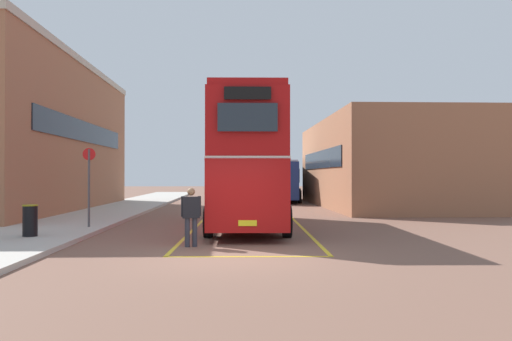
{
  "coord_description": "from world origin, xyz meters",
  "views": [
    {
      "loc": [
        0.09,
        -12.42,
        1.97
      ],
      "look_at": [
        0.92,
        8.46,
        2.16
      ],
      "focal_mm": 36.83,
      "sensor_mm": 36.0,
      "label": 1
    }
  ],
  "objects_px": {
    "double_decker_bus": "(248,161)",
    "pedestrian_boarding": "(191,213)",
    "bus_stop_sign": "(89,180)",
    "litter_bin": "(30,220)",
    "single_deck_bus": "(282,180)"
  },
  "relations": [
    {
      "from": "double_decker_bus",
      "to": "pedestrian_boarding",
      "type": "relative_size",
      "value": 6.38
    },
    {
      "from": "bus_stop_sign",
      "to": "litter_bin",
      "type": "bearing_deg",
      "value": -108.75
    },
    {
      "from": "single_deck_bus",
      "to": "litter_bin",
      "type": "height_order",
      "value": "single_deck_bus"
    },
    {
      "from": "single_deck_bus",
      "to": "litter_bin",
      "type": "bearing_deg",
      "value": -112.53
    },
    {
      "from": "single_deck_bus",
      "to": "pedestrian_boarding",
      "type": "bearing_deg",
      "value": -100.88
    },
    {
      "from": "double_decker_bus",
      "to": "pedestrian_boarding",
      "type": "distance_m",
      "value": 5.8
    },
    {
      "from": "single_deck_bus",
      "to": "litter_bin",
      "type": "distance_m",
      "value": 25.37
    },
    {
      "from": "double_decker_bus",
      "to": "single_deck_bus",
      "type": "relative_size",
      "value": 1.11
    },
    {
      "from": "double_decker_bus",
      "to": "litter_bin",
      "type": "xyz_separation_m",
      "value": [
        -6.63,
        -3.84,
        -1.9
      ]
    },
    {
      "from": "pedestrian_boarding",
      "to": "bus_stop_sign",
      "type": "distance_m",
      "value": 5.92
    },
    {
      "from": "single_deck_bus",
      "to": "bus_stop_sign",
      "type": "bearing_deg",
      "value": -113.03
    },
    {
      "from": "pedestrian_boarding",
      "to": "litter_bin",
      "type": "xyz_separation_m",
      "value": [
        -4.93,
        1.48,
        -0.31
      ]
    },
    {
      "from": "pedestrian_boarding",
      "to": "double_decker_bus",
      "type": "bearing_deg",
      "value": 72.28
    },
    {
      "from": "bus_stop_sign",
      "to": "pedestrian_boarding",
      "type": "bearing_deg",
      "value": -47.35
    },
    {
      "from": "pedestrian_boarding",
      "to": "litter_bin",
      "type": "relative_size",
      "value": 1.71
    }
  ]
}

